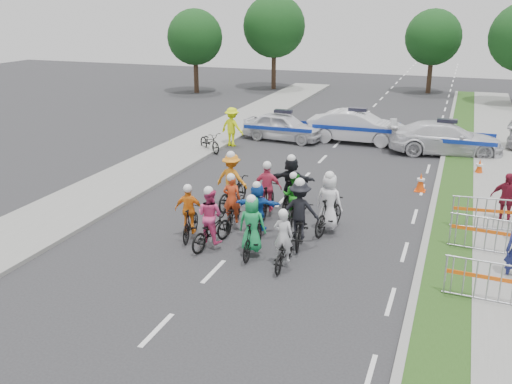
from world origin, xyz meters
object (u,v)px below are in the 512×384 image
(rider_9, at_px, (268,195))
(rider_2, at_px, (211,224))
(rider_10, at_px, (232,186))
(barrier_0, at_px, (488,284))
(rider_0, at_px, (283,247))
(parked_bike, at_px, (210,142))
(tree_4, at_px, (433,37))
(barrier_2, at_px, (485,215))
(rider_7, at_px, (329,209))
(rider_4, at_px, (300,218))
(rider_6, at_px, (232,209))
(rider_11, at_px, (291,186))
(tree_0, at_px, (195,37))
(tree_3, at_px, (274,26))
(marshal_hiviz, at_px, (232,127))
(cone_1, at_px, (479,167))
(police_car_0, at_px, (283,127))
(rider_1, at_px, (252,232))
(spectator_2, at_px, (506,199))
(rider_3, at_px, (190,217))
(barrier_1, at_px, (486,236))
(police_car_2, at_px, (446,138))
(rider_5, at_px, (258,212))
(rider_8, at_px, (294,203))
(cone_0, at_px, (421,182))

(rider_9, bearing_deg, rider_2, 70.02)
(rider_10, bearing_deg, barrier_0, 157.88)
(rider_0, xyz_separation_m, parked_bike, (-6.99, 10.59, -0.08))
(rider_0, relative_size, tree_4, 0.27)
(barrier_2, distance_m, parked_bike, 13.56)
(rider_7, distance_m, barrier_2, 4.78)
(rider_2, xyz_separation_m, rider_4, (2.34, 1.11, 0.09))
(rider_6, bearing_deg, parked_bike, -70.45)
(rider_11, bearing_deg, rider_2, 72.97)
(barrier_2, bearing_deg, barrier_0, -90.00)
(tree_0, bearing_deg, tree_3, 38.66)
(marshal_hiviz, xyz_separation_m, cone_1, (11.38, -1.18, -0.61))
(rider_2, distance_m, police_car_0, 13.67)
(rider_2, relative_size, rider_11, 0.98)
(rider_0, bearing_deg, barrier_0, 173.74)
(rider_6, bearing_deg, marshal_hiviz, -76.79)
(rider_1, height_order, rider_9, rider_9)
(police_car_0, bearing_deg, spectator_2, -124.18)
(rider_4, bearing_deg, rider_3, 3.10)
(tree_0, bearing_deg, cone_1, -38.27)
(marshal_hiviz, bearing_deg, barrier_1, 154.87)
(police_car_2, height_order, tree_4, tree_4)
(rider_0, xyz_separation_m, rider_5, (-1.40, 1.83, 0.17))
(rider_11, relative_size, tree_3, 0.27)
(rider_7, distance_m, tree_3, 30.70)
(rider_8, relative_size, marshal_hiviz, 0.90)
(parked_bike, distance_m, tree_4, 24.25)
(tree_0, bearing_deg, spectator_2, -45.57)
(rider_4, xyz_separation_m, tree_4, (1.40, 31.42, 3.40))
(marshal_hiviz, bearing_deg, rider_9, 133.31)
(police_car_0, bearing_deg, rider_6, -163.46)
(police_car_2, bearing_deg, rider_6, 144.80)
(barrier_0, distance_m, cone_0, 8.51)
(rider_10, bearing_deg, rider_1, 125.52)
(cone_1, bearing_deg, cone_0, -125.34)
(spectator_2, distance_m, tree_3, 30.72)
(rider_6, height_order, cone_0, rider_6)
(tree_0, distance_m, tree_3, 6.44)
(rider_1, bearing_deg, rider_4, -131.51)
(rider_1, xyz_separation_m, parked_bike, (-5.96, 10.22, -0.24))
(rider_2, bearing_deg, rider_7, -131.22)
(rider_0, height_order, cone_1, rider_0)
(rider_5, relative_size, cone_1, 2.46)
(tree_4, bearing_deg, rider_8, -93.96)
(police_car_0, height_order, cone_0, police_car_0)
(rider_10, xyz_separation_m, rider_11, (1.96, 0.52, 0.04))
(rider_4, bearing_deg, rider_7, -128.26)
(rider_2, height_order, rider_10, rider_10)
(rider_5, bearing_deg, rider_8, -127.47)
(rider_7, xyz_separation_m, police_car_0, (-5.03, 11.27, -0.06))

